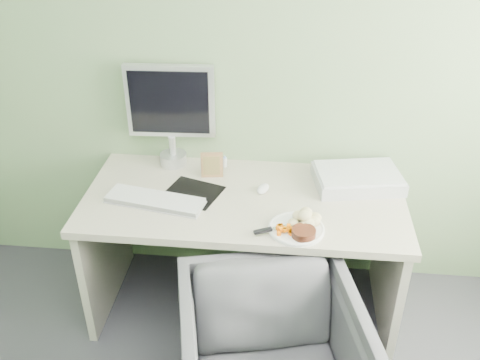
# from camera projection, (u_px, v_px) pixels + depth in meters

# --- Properties ---
(wall_back) EXTENTS (3.50, 0.00, 3.50)m
(wall_back) POSITION_uv_depth(u_px,v_px,m) (252.00, 52.00, 2.66)
(wall_back) COLOR gray
(wall_back) RESTS_ON floor
(desk) EXTENTS (1.60, 0.75, 0.73)m
(desk) POSITION_uv_depth(u_px,v_px,m) (244.00, 227.00, 2.76)
(desk) COLOR beige
(desk) RESTS_ON floor
(plate) EXTENTS (0.26, 0.26, 0.01)m
(plate) POSITION_uv_depth(u_px,v_px,m) (296.00, 229.00, 2.43)
(plate) COLOR white
(plate) RESTS_ON desk
(steak) EXTENTS (0.13, 0.13, 0.03)m
(steak) POSITION_uv_depth(u_px,v_px,m) (304.00, 233.00, 2.36)
(steak) COLOR black
(steak) RESTS_ON plate
(potato_pile) EXTENTS (0.12, 0.09, 0.06)m
(potato_pile) POSITION_uv_depth(u_px,v_px,m) (305.00, 219.00, 2.43)
(potato_pile) COLOR tan
(potato_pile) RESTS_ON plate
(carrot_heap) EXTENTS (0.08, 0.07, 0.04)m
(carrot_heap) POSITION_uv_depth(u_px,v_px,m) (285.00, 229.00, 2.38)
(carrot_heap) COLOR orange
(carrot_heap) RESTS_ON plate
(steak_knife) EXTENTS (0.21, 0.11, 0.02)m
(steak_knife) POSITION_uv_depth(u_px,v_px,m) (270.00, 229.00, 2.39)
(steak_knife) COLOR silver
(steak_knife) RESTS_ON plate
(mousepad) EXTENTS (0.33, 0.30, 0.00)m
(mousepad) POSITION_uv_depth(u_px,v_px,m) (193.00, 193.00, 2.70)
(mousepad) COLOR black
(mousepad) RESTS_ON desk
(keyboard) EXTENTS (0.50, 0.23, 0.02)m
(keyboard) POSITION_uv_depth(u_px,v_px,m) (155.00, 200.00, 2.61)
(keyboard) COLOR white
(keyboard) RESTS_ON desk
(computer_mouse) EXTENTS (0.08, 0.11, 0.03)m
(computer_mouse) POSITION_uv_depth(u_px,v_px,m) (263.00, 189.00, 2.70)
(computer_mouse) COLOR white
(computer_mouse) RESTS_ON desk
(photo_frame) EXTENTS (0.12, 0.03, 0.14)m
(photo_frame) POSITION_uv_depth(u_px,v_px,m) (212.00, 165.00, 2.79)
(photo_frame) COLOR olive
(photo_frame) RESTS_ON desk
(eyedrop_bottle) EXTENTS (0.02, 0.02, 0.07)m
(eyedrop_bottle) POSITION_uv_depth(u_px,v_px,m) (225.00, 161.00, 2.91)
(eyedrop_bottle) COLOR white
(eyedrop_bottle) RESTS_ON desk
(scanner) EXTENTS (0.48, 0.36, 0.07)m
(scanner) POSITION_uv_depth(u_px,v_px,m) (357.00, 179.00, 2.75)
(scanner) COLOR silver
(scanner) RESTS_ON desk
(monitor) EXTENTS (0.47, 0.14, 0.56)m
(monitor) POSITION_uv_depth(u_px,v_px,m) (171.00, 110.00, 2.80)
(monitor) COLOR silver
(monitor) RESTS_ON desk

